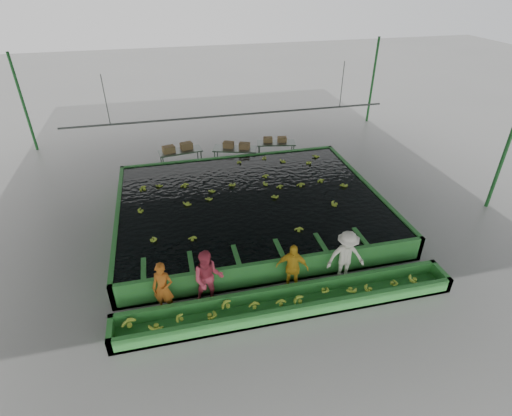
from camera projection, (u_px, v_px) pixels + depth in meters
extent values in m
plane|color=gray|center=(259.00, 238.00, 14.61)|extent=(80.00, 80.00, 0.00)
cube|color=gray|center=(260.00, 103.00, 11.98)|extent=(20.00, 22.00, 0.04)
cube|color=black|center=(250.00, 198.00, 15.40)|extent=(9.70, 7.70, 0.00)
cylinder|color=#59605B|center=(232.00, 115.00, 17.17)|extent=(0.08, 0.08, 14.00)
cylinder|color=#59605B|center=(106.00, 100.00, 15.65)|extent=(0.04, 0.04, 2.00)
cylinder|color=#59605B|center=(342.00, 85.00, 17.64)|extent=(0.04, 0.04, 2.00)
imported|color=#BC5F1A|center=(163.00, 288.00, 11.16)|extent=(0.71, 0.59, 1.67)
imported|color=#D14057|center=(208.00, 279.00, 11.37)|extent=(0.96, 0.78, 1.86)
imported|color=gold|center=(292.00, 268.00, 11.92)|extent=(1.06, 0.74, 1.66)
imported|color=silver|center=(346.00, 257.00, 12.22)|extent=(1.25, 0.81, 1.82)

